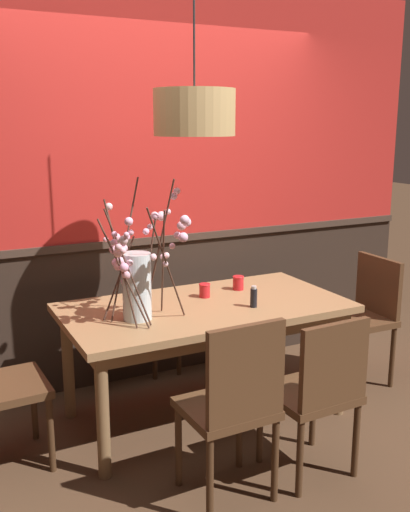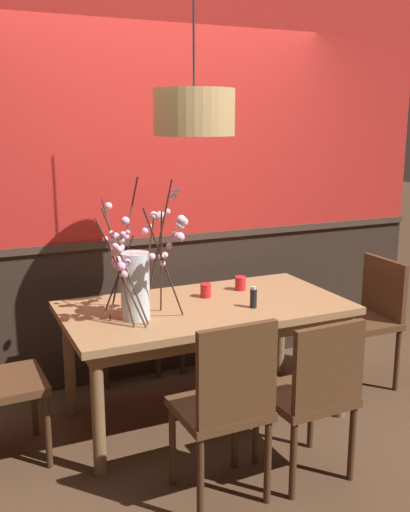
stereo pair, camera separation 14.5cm
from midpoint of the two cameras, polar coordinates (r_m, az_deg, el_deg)
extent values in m
plane|color=#4C3321|center=(3.92, -1.10, -15.14)|extent=(24.00, 24.00, 0.00)
cube|color=#2D2119|center=(4.41, -5.64, -4.90)|extent=(4.40, 0.12, 1.00)
cube|color=#3E2E24|center=(4.27, -5.75, 1.72)|extent=(4.40, 0.14, 0.05)
cube|color=#B2231E|center=(4.20, -6.08, 13.65)|extent=(4.40, 0.12, 1.81)
cube|color=#997047|center=(3.64, -1.14, -5.07)|extent=(1.74, 0.92, 0.04)
cube|color=brown|center=(3.66, -1.14, -6.00)|extent=(1.63, 0.81, 0.08)
cylinder|color=brown|center=(3.22, -11.23, -15.07)|extent=(0.07, 0.07, 0.70)
cylinder|color=brown|center=(3.87, 11.97, -10.11)|extent=(0.07, 0.07, 0.70)
cylinder|color=brown|center=(3.87, -14.23, -10.26)|extent=(0.07, 0.07, 0.70)
cylinder|color=brown|center=(4.43, 6.01, -6.91)|extent=(0.07, 0.07, 0.70)
cube|color=#4C301C|center=(4.33, 13.64, -5.97)|extent=(0.40, 0.46, 0.04)
cube|color=#4C301C|center=(4.38, 15.60, -2.76)|extent=(0.04, 0.43, 0.41)
cylinder|color=#412917|center=(4.18, 13.38, -10.30)|extent=(0.04, 0.04, 0.45)
cylinder|color=#412917|center=(4.47, 10.18, -8.59)|extent=(0.04, 0.04, 0.45)
cylinder|color=#412917|center=(4.38, 16.83, -9.39)|extent=(0.04, 0.04, 0.45)
cylinder|color=#412917|center=(4.66, 13.56, -7.83)|extent=(0.04, 0.04, 0.45)
cube|color=#4C301C|center=(2.98, 0.63, -14.60)|extent=(0.43, 0.41, 0.04)
cube|color=#4C301C|center=(2.73, 2.48, -11.36)|extent=(0.40, 0.04, 0.47)
cylinder|color=#412917|center=(3.17, -3.97, -17.95)|extent=(0.04, 0.04, 0.44)
cylinder|color=#412917|center=(3.31, 2.05, -16.47)|extent=(0.04, 0.04, 0.44)
cylinder|color=#412917|center=(2.91, -1.05, -21.03)|extent=(0.04, 0.04, 0.44)
cylinder|color=#412917|center=(3.06, 5.40, -19.17)|extent=(0.04, 0.04, 0.44)
cube|color=#4C301C|center=(3.22, 8.74, -13.08)|extent=(0.44, 0.43, 0.04)
cube|color=#4C301C|center=(2.99, 11.10, -10.31)|extent=(0.41, 0.05, 0.43)
cylinder|color=#412917|center=(3.36, 4.08, -16.25)|extent=(0.04, 0.04, 0.42)
cylinder|color=#412917|center=(3.55, 9.27, -14.69)|extent=(0.04, 0.04, 0.42)
cylinder|color=#412917|center=(3.11, 7.81, -18.94)|extent=(0.04, 0.04, 0.42)
cylinder|color=#412917|center=(3.31, 13.19, -17.01)|extent=(0.04, 0.04, 0.42)
cube|color=#4C301C|center=(3.43, -19.70, -11.84)|extent=(0.40, 0.46, 0.04)
cylinder|color=#412917|center=(3.73, -17.40, -13.66)|extent=(0.04, 0.04, 0.43)
cylinder|color=#412917|center=(3.39, -15.99, -16.36)|extent=(0.04, 0.04, 0.43)
cube|color=#4C301C|center=(4.53, -2.30, -4.83)|extent=(0.43, 0.40, 0.04)
cube|color=#4C301C|center=(4.62, -3.26, -1.39)|extent=(0.41, 0.04, 0.44)
cylinder|color=#412917|center=(4.55, 0.74, -8.00)|extent=(0.04, 0.04, 0.44)
cylinder|color=#412917|center=(4.40, -3.53, -8.77)|extent=(0.04, 0.04, 0.44)
cylinder|color=#412917|center=(4.82, -1.13, -6.76)|extent=(0.04, 0.04, 0.44)
cylinder|color=#412917|center=(4.68, -5.19, -7.43)|extent=(0.04, 0.04, 0.44)
cube|color=#4C301C|center=(4.35, -9.34, -5.96)|extent=(0.48, 0.44, 0.04)
cube|color=#4C301C|center=(4.45, -10.32, -2.42)|extent=(0.44, 0.06, 0.42)
cylinder|color=#412917|center=(4.35, -5.88, -9.19)|extent=(0.04, 0.04, 0.43)
cylinder|color=#412917|center=(4.21, -10.90, -10.11)|extent=(0.04, 0.04, 0.43)
cylinder|color=#412917|center=(4.65, -7.72, -7.73)|extent=(0.04, 0.04, 0.43)
cylinder|color=#412917|center=(4.53, -12.43, -8.52)|extent=(0.04, 0.04, 0.43)
cylinder|color=silver|center=(3.35, -7.88, -2.96)|extent=(0.16, 0.16, 0.39)
cylinder|color=silver|center=(3.39, -7.80, -5.35)|extent=(0.15, 0.15, 0.08)
cylinder|color=#472D23|center=(3.36, -9.03, 0.68)|extent=(0.24, 0.15, 0.79)
sphere|color=#EAB2D2|center=(3.37, -8.83, 1.86)|extent=(0.04, 0.04, 0.04)
sphere|color=#FBACC3|center=(3.35, -9.83, 1.83)|extent=(0.04, 0.04, 0.04)
sphere|color=beige|center=(3.39, -10.55, 4.74)|extent=(0.04, 0.04, 0.04)
cylinder|color=#472D23|center=(3.21, -9.21, -1.73)|extent=(0.22, 0.20, 0.60)
sphere|color=#EFB2C4|center=(3.22, -8.92, -1.81)|extent=(0.05, 0.05, 0.05)
sphere|color=#F4A6CD|center=(3.17, -9.18, -1.11)|extent=(0.05, 0.05, 0.05)
sphere|color=#F6B8D1|center=(3.11, -9.25, 0.73)|extent=(0.04, 0.04, 0.04)
sphere|color=#FDB7C6|center=(3.09, -9.31, 0.50)|extent=(0.03, 0.03, 0.03)
sphere|color=#F4B2BD|center=(3.09, -9.71, 0.85)|extent=(0.04, 0.04, 0.04)
cylinder|color=#472D23|center=(3.40, -9.58, -2.10)|extent=(0.23, 0.09, 0.46)
sphere|color=#F5AED2|center=(3.39, -8.98, -2.47)|extent=(0.05, 0.05, 0.05)
sphere|color=#F5ADC1|center=(3.43, -10.83, 1.58)|extent=(0.03, 0.03, 0.03)
sphere|color=#FEAAD3|center=(3.43, -9.85, -0.62)|extent=(0.05, 0.05, 0.05)
sphere|color=#FCB6D0|center=(3.41, -10.05, 0.63)|extent=(0.05, 0.05, 0.05)
sphere|color=#FBAFC6|center=(3.41, -9.63, -0.96)|extent=(0.05, 0.05, 0.05)
cylinder|color=#472D23|center=(3.20, -8.78, -1.20)|extent=(0.23, 0.11, 0.65)
sphere|color=#F8B0D1|center=(3.05, -8.77, 3.33)|extent=(0.04, 0.04, 0.04)
sphere|color=#EEA6C2|center=(3.07, -8.56, 2.27)|extent=(0.03, 0.03, 0.03)
sphere|color=#EAB5C9|center=(3.20, -8.62, -0.68)|extent=(0.04, 0.04, 0.04)
sphere|color=#EEADCC|center=(3.25, -8.99, -1.56)|extent=(0.04, 0.04, 0.04)
sphere|color=beige|center=(3.09, -9.26, 1.52)|extent=(0.05, 0.05, 0.05)
sphere|color=#E9A8C2|center=(3.06, -9.00, 2.06)|extent=(0.03, 0.03, 0.03)
cylinder|color=#472D23|center=(3.31, -5.36, -0.71)|extent=(0.09, 0.26, 0.64)
sphere|color=#FAB9C9|center=(3.31, -5.40, -0.08)|extent=(0.03, 0.03, 0.03)
sphere|color=#EFADC1|center=(3.30, -3.55, 2.95)|extent=(0.05, 0.05, 0.05)
sphere|color=beige|center=(3.33, -5.02, 0.05)|extent=(0.04, 0.04, 0.04)
cylinder|color=#472D23|center=(3.39, -5.68, 0.92)|extent=(0.08, 0.29, 0.80)
sphere|color=#FEB2CB|center=(3.42, -3.96, 6.32)|extent=(0.04, 0.04, 0.04)
sphere|color=#F4A9BA|center=(3.40, -4.01, 6.31)|extent=(0.04, 0.04, 0.04)
sphere|color=beige|center=(3.42, -4.83, 4.30)|extent=(0.03, 0.03, 0.03)
sphere|color=#F1BED1|center=(3.38, -5.50, 3.88)|extent=(0.06, 0.06, 0.06)
sphere|color=#ECAFCD|center=(3.42, -4.30, 5.82)|extent=(0.04, 0.04, 0.04)
cylinder|color=#472D23|center=(3.20, -5.02, -0.88)|extent=(0.31, 0.21, 0.68)
sphere|color=#FBAAC6|center=(3.12, -4.04, 2.03)|extent=(0.04, 0.04, 0.04)
sphere|color=#F2AFCF|center=(3.08, -3.47, 1.83)|extent=(0.05, 0.05, 0.05)
sphere|color=#EFB3CE|center=(3.06, -3.34, 3.51)|extent=(0.05, 0.05, 0.05)
sphere|color=beige|center=(3.20, -5.16, -0.78)|extent=(0.03, 0.03, 0.03)
sphere|color=#FAACBE|center=(3.14, -4.53, 0.96)|extent=(0.03, 0.03, 0.03)
sphere|color=#F4BBD0|center=(3.12, -3.11, 3.30)|extent=(0.05, 0.05, 0.05)
cylinder|color=#472D23|center=(3.20, -9.48, -0.81)|extent=(0.13, 0.17, 0.70)
sphere|color=#F2AED0|center=(3.12, -10.15, 1.32)|extent=(0.04, 0.04, 0.04)
sphere|color=#FABDC2|center=(3.16, -9.77, 0.28)|extent=(0.05, 0.05, 0.05)
sphere|color=#F5ABD1|center=(3.11, -10.12, 2.08)|extent=(0.03, 0.03, 0.03)
sphere|color=#F9B0CA|center=(3.24, -9.53, -0.55)|extent=(0.05, 0.05, 0.05)
sphere|color=beige|center=(3.19, -9.63, 0.82)|extent=(0.05, 0.05, 0.05)
cylinder|color=#472D23|center=(3.36, -6.77, -1.12)|extent=(0.08, 0.09, 0.57)
sphere|color=#F8B0D1|center=(3.38, -6.98, 0.22)|extent=(0.03, 0.03, 0.03)
sphere|color=#F7B0CB|center=(3.33, -6.10, 3.84)|extent=(0.05, 0.05, 0.05)
sphere|color=beige|center=(3.38, -6.27, -0.10)|extent=(0.04, 0.04, 0.04)
sphere|color=#EFB6CD|center=(3.39, -6.60, 2.83)|extent=(0.03, 0.03, 0.03)
sphere|color=#FBACD1|center=(3.35, -7.00, 2.37)|extent=(0.04, 0.04, 0.04)
sphere|color=beige|center=(3.34, -6.15, 3.90)|extent=(0.05, 0.05, 0.05)
cylinder|color=red|center=(3.77, -1.14, -3.37)|extent=(0.07, 0.07, 0.09)
torus|color=red|center=(3.76, -1.14, -2.77)|extent=(0.07, 0.07, 0.01)
cylinder|color=silver|center=(3.77, -1.14, -3.57)|extent=(0.05, 0.05, 0.04)
cylinder|color=red|center=(3.94, 2.20, -2.63)|extent=(0.07, 0.07, 0.09)
torus|color=red|center=(3.93, 2.21, -2.03)|extent=(0.08, 0.08, 0.01)
cylinder|color=silver|center=(3.94, 2.20, -2.83)|extent=(0.05, 0.05, 0.05)
cylinder|color=black|center=(3.57, 3.59, -4.10)|extent=(0.04, 0.04, 0.12)
cylinder|color=beige|center=(3.56, 3.61, -3.07)|extent=(0.03, 0.03, 0.02)
cylinder|color=tan|center=(3.41, -2.29, 13.77)|extent=(0.46, 0.46, 0.26)
sphere|color=#F9EAB7|center=(3.41, -2.28, 13.12)|extent=(0.14, 0.14, 0.14)
cylinder|color=black|center=(3.46, -2.37, 22.44)|extent=(0.01, 0.01, 0.78)
camera|label=1|loc=(0.07, -91.17, -0.27)|focal=41.15mm
camera|label=2|loc=(0.07, 88.83, 0.27)|focal=41.15mm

